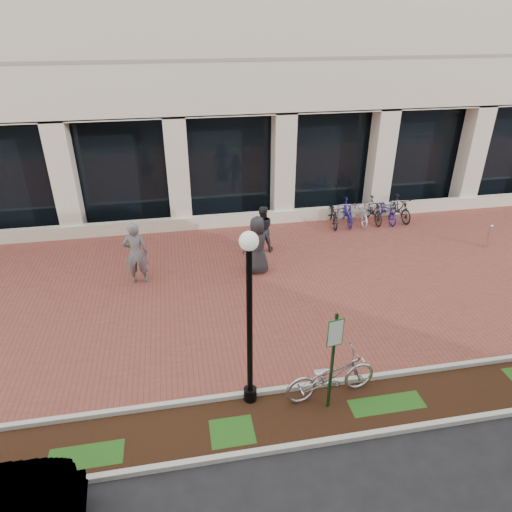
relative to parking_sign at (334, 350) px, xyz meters
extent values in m
plane|color=black|center=(-0.63, 5.11, -1.52)|extent=(120.00, 120.00, 0.00)
cube|color=brown|center=(-0.63, 5.11, -1.52)|extent=(40.00, 9.00, 0.01)
cube|color=black|center=(-0.63, -0.14, -1.52)|extent=(40.00, 1.50, 0.01)
cube|color=#B4B3AA|center=(-0.63, 0.61, -1.46)|extent=(40.00, 0.12, 0.12)
cube|color=#B4B3AA|center=(-0.63, -0.89, -1.46)|extent=(40.00, 0.12, 0.12)
cube|color=black|center=(-0.63, 10.71, 0.58)|extent=(40.00, 0.15, 4.20)
cube|color=beige|center=(-0.63, 9.61, -1.27)|extent=(40.00, 0.25, 0.50)
cube|color=beige|center=(-0.63, 10.01, 0.58)|extent=(0.80, 0.80, 4.20)
cube|color=#153B17|center=(0.00, 0.01, -0.33)|extent=(0.05, 0.05, 2.39)
cube|color=#1A6B28|center=(0.00, -0.02, 0.44)|extent=(0.34, 0.02, 0.62)
cube|color=white|center=(0.00, -0.03, 0.44)|extent=(0.30, 0.01, 0.56)
cylinder|color=black|center=(-1.58, 0.51, -1.37)|extent=(0.28, 0.28, 0.30)
cylinder|color=black|center=(-1.58, 0.51, 0.30)|extent=(0.12, 0.12, 3.65)
sphere|color=silver|center=(-1.58, 0.51, 2.28)|extent=(0.36, 0.36, 0.36)
imported|color=#B2B1B6|center=(0.14, 0.33, -0.98)|extent=(2.14, 0.98, 1.08)
imported|color=slate|center=(-4.11, 5.98, -0.53)|extent=(0.74, 0.50, 1.98)
imported|color=#2A292E|center=(0.03, 7.37, -0.70)|extent=(0.85, 0.68, 1.65)
imported|color=#27272C|center=(-0.41, 5.90, -0.57)|extent=(0.96, 0.65, 1.90)
cylinder|color=silver|center=(7.95, 6.15, -1.14)|extent=(0.11, 0.11, 0.76)
sphere|color=silver|center=(7.95, 6.15, -0.71)|extent=(0.12, 0.12, 0.12)
imported|color=black|center=(3.20, 9.02, -1.08)|extent=(0.84, 1.76, 0.89)
imported|color=navy|center=(3.75, 9.02, -1.03)|extent=(0.63, 1.68, 0.99)
imported|color=silver|center=(4.30, 9.02, -1.08)|extent=(0.67, 1.72, 0.89)
imported|color=black|center=(4.85, 9.02, -1.03)|extent=(0.47, 1.64, 0.99)
imported|color=#272096|center=(5.40, 9.02, -1.08)|extent=(0.68, 1.72, 0.89)
imported|color=black|center=(5.95, 9.02, -1.03)|extent=(0.64, 1.68, 0.99)
cylinder|color=silver|center=(4.58, 9.02, -1.12)|extent=(0.04, 0.04, 0.80)
camera|label=1|loc=(-2.77, -6.61, 5.81)|focal=32.00mm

